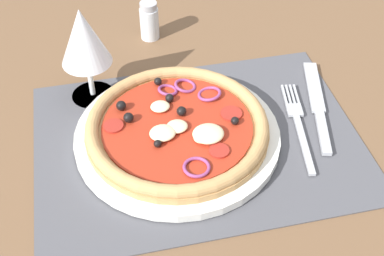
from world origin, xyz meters
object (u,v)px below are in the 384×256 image
(pizza, at_px, (177,127))
(pepper_shaker, at_px, (149,21))
(knife, at_px, (317,104))
(wine_glass, at_px, (84,40))
(plate, at_px, (177,136))
(fork, at_px, (298,121))

(pizza, relative_size, pepper_shaker, 3.71)
(knife, xyz_separation_m, wine_glass, (-0.32, 0.10, 0.09))
(wine_glass, bearing_deg, knife, -17.07)
(plate, height_order, pepper_shaker, pepper_shaker)
(fork, height_order, knife, knife)
(knife, relative_size, wine_glass, 1.32)
(plate, height_order, knife, plate)
(fork, height_order, wine_glass, wine_glass)
(plate, xyz_separation_m, knife, (0.21, 0.02, -0.00))
(fork, bearing_deg, pepper_shaker, 42.87)
(pizza, relative_size, fork, 1.38)
(pizza, bearing_deg, wine_glass, 130.87)
(plate, height_order, fork, plate)
(plate, bearing_deg, wine_glass, 130.76)
(wine_glass, bearing_deg, plate, -49.24)
(wine_glass, relative_size, pepper_shaker, 2.22)
(plate, height_order, pizza, pizza)
(pizza, distance_m, pepper_shaker, 0.26)
(wine_glass, xyz_separation_m, pepper_shaker, (0.11, 0.14, -0.07))
(wine_glass, distance_m, pepper_shaker, 0.19)
(pizza, height_order, fork, pizza)
(wine_glass, bearing_deg, fork, -24.50)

